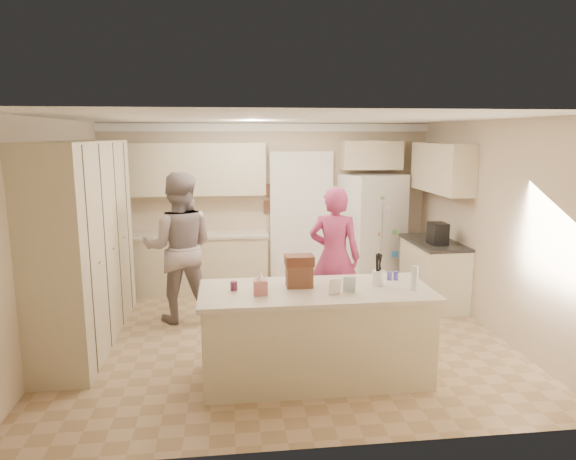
{
  "coord_description": "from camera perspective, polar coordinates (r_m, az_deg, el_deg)",
  "views": [
    {
      "loc": [
        -0.65,
        -5.89,
        2.42
      ],
      "look_at": [
        0.1,
        0.35,
        1.25
      ],
      "focal_mm": 32.0,
      "sensor_mm": 36.0,
      "label": 1
    }
  ],
  "objects": [
    {
      "name": "wall_frame_lower",
      "position": [
        8.26,
        -2.15,
        2.61
      ],
      "size": [
        0.15,
        0.02,
        0.2
      ],
      "primitive_type": "cube",
      "color": "brown",
      "rests_on": "wall_back"
    },
    {
      "name": "wall_left",
      "position": [
        6.3,
        -24.85,
        -0.67
      ],
      "size": [
        0.02,
        4.6,
        2.6
      ],
      "primitive_type": "cube",
      "color": "beige",
      "rests_on": "ground"
    },
    {
      "name": "teen_boy",
      "position": [
        6.8,
        -12.01,
        -1.92
      ],
      "size": [
        0.96,
        0.75,
        1.96
      ],
      "primitive_type": "imported",
      "rotation": [
        0.0,
        0.0,
        3.13
      ],
      "color": "gray",
      "rests_on": "floor"
    },
    {
      "name": "back_countertop",
      "position": [
        8.04,
        -10.3,
        -0.53
      ],
      "size": [
        2.24,
        0.63,
        0.04
      ],
      "primitive_type": "cube",
      "color": "beige",
      "rests_on": "back_base_cab"
    },
    {
      "name": "back_upper_cab",
      "position": [
        8.04,
        -10.48,
        6.67
      ],
      "size": [
        2.2,
        0.35,
        0.8
      ],
      "primitive_type": "cube",
      "color": "#C2B999",
      "rests_on": "wall_back"
    },
    {
      "name": "utensil_crock",
      "position": [
        5.26,
        10.03,
        -5.28
      ],
      "size": [
        0.13,
        0.13,
        0.15
      ],
      "primitive_type": "cylinder",
      "color": "white",
      "rests_on": "island_top"
    },
    {
      "name": "pantry_bank",
      "position": [
        6.43,
        -21.6,
        -1.37
      ],
      "size": [
        0.6,
        2.6,
        2.35
      ],
      "primitive_type": "cube",
      "color": "#C2B999",
      "rests_on": "floor"
    },
    {
      "name": "tissue_plume",
      "position": [
        4.88,
        -3.09,
        -5.1
      ],
      "size": [
        0.08,
        0.08,
        0.08
      ],
      "primitive_type": "cone",
      "color": "white",
      "rests_on": "tissue_box"
    },
    {
      "name": "shaker_salt",
      "position": [
        5.47,
        11.22,
        -5.01
      ],
      "size": [
        0.05,
        0.05,
        0.09
      ],
      "primitive_type": "cylinder",
      "color": "#4644AB",
      "rests_on": "island_top"
    },
    {
      "name": "wall_back",
      "position": [
        8.3,
        -2.31,
        2.78
      ],
      "size": [
        5.2,
        0.02,
        2.6
      ],
      "primitive_type": "cube",
      "color": "beige",
      "rests_on": "ground"
    },
    {
      "name": "dollhouse_roof",
      "position": [
        5.08,
        1.26,
        -3.38
      ],
      "size": [
        0.28,
        0.2,
        0.1
      ],
      "primitive_type": "cube",
      "color": "#592D1E",
      "rests_on": "dollhouse_body"
    },
    {
      "name": "back_base_cab",
      "position": [
        8.14,
        -10.19,
        -3.69
      ],
      "size": [
        2.2,
        0.6,
        0.88
      ],
      "primitive_type": "cube",
      "color": "#C2B999",
      "rests_on": "floor"
    },
    {
      "name": "coffee_maker",
      "position": [
        7.41,
        16.31,
        -0.37
      ],
      "size": [
        0.22,
        0.28,
        0.3
      ],
      "primitive_type": "cube",
      "color": "black",
      "rests_on": "right_countertop"
    },
    {
      "name": "refrigerator",
      "position": [
        8.43,
        9.29,
        0.02
      ],
      "size": [
        1.07,
        0.95,
        1.8
      ],
      "primitive_type": "cube",
      "rotation": [
        0.0,
        0.0,
        0.32
      ],
      "color": "white",
      "rests_on": "floor"
    },
    {
      "name": "ceiling",
      "position": [
        5.92,
        -0.57,
        12.39
      ],
      "size": [
        5.2,
        4.6,
        0.02
      ],
      "primitive_type": "cube",
      "color": "white",
      "rests_on": "wall_back"
    },
    {
      "name": "over_fridge_cab",
      "position": [
        8.34,
        9.25,
        8.21
      ],
      "size": [
        0.95,
        0.35,
        0.45
      ],
      "primitive_type": "cube",
      "color": "#C2B999",
      "rests_on": "wall_back"
    },
    {
      "name": "wall_frame_upper",
      "position": [
        8.23,
        -2.16,
        4.47
      ],
      "size": [
        0.15,
        0.02,
        0.2
      ],
      "primitive_type": "cube",
      "color": "brown",
      "rests_on": "wall_back"
    },
    {
      "name": "right_countertop",
      "position": [
        7.64,
        15.93,
        -1.34
      ],
      "size": [
        0.63,
        1.24,
        0.04
      ],
      "primitive_type": "cube",
      "color": "#2D2B28",
      "rests_on": "right_base_cab"
    },
    {
      "name": "fridge_handle_r",
      "position": [
        8.07,
        10.39,
        0.59
      ],
      "size": [
        0.02,
        0.02,
        0.85
      ],
      "primitive_type": "cylinder",
      "color": "silver",
      "rests_on": "refrigerator"
    },
    {
      "name": "floor",
      "position": [
        6.4,
        -0.53,
        -11.76
      ],
      "size": [
        5.2,
        4.6,
        0.02
      ],
      "primitive_type": "cube",
      "color": "tan",
      "rests_on": "ground"
    },
    {
      "name": "fridge_dispenser",
      "position": [
        7.98,
        8.55,
        1.27
      ],
      "size": [
        0.22,
        0.03,
        0.35
      ],
      "primitive_type": "cube",
      "color": "black",
      "rests_on": "refrigerator"
    },
    {
      "name": "teen_girl",
      "position": [
        6.53,
        5.18,
        -2.99
      ],
      "size": [
        0.76,
        0.64,
        1.79
      ],
      "primitive_type": "imported",
      "rotation": [
        0.0,
        0.0,
        2.77
      ],
      "color": "#C13F76",
      "rests_on": "floor"
    },
    {
      "name": "wall_right",
      "position": [
        6.82,
        21.81,
        0.34
      ],
      "size": [
        0.02,
        4.6,
        2.6
      ],
      "primitive_type": "cube",
      "color": "beige",
      "rests_on": "ground"
    },
    {
      "name": "water_bottle",
      "position": [
        5.16,
        13.9,
        -5.21
      ],
      "size": [
        0.07,
        0.07,
        0.24
      ],
      "primitive_type": "cylinder",
      "color": "silver",
      "rests_on": "island_top"
    },
    {
      "name": "jam_jar",
      "position": [
        5.05,
        -6.04,
        -6.19
      ],
      "size": [
        0.07,
        0.07,
        0.09
      ],
      "primitive_type": "cylinder",
      "color": "#59263F",
      "rests_on": "island_top"
    },
    {
      "name": "right_upper_cab",
      "position": [
        7.74,
        16.68,
        6.63
      ],
      "size": [
        0.35,
        1.5,
        0.7
      ],
      "primitive_type": "cube",
      "color": "#C2B999",
      "rests_on": "wall_right"
    },
    {
      "name": "greeting_card_b",
      "position": [
        4.98,
        6.82,
        -6.02
      ],
      "size": [
        0.12,
        0.05,
        0.16
      ],
      "primitive_type": "cube",
      "rotation": [
        0.15,
        0.0,
        -0.1
      ],
      "color": "silver",
      "rests_on": "island_top"
    },
    {
      "name": "island_base",
      "position": [
        5.25,
        3.04,
        -11.62
      ],
      "size": [
        2.2,
        0.9,
        0.88
      ],
      "primitive_type": "cube",
      "color": "#C2B999",
      "rests_on": "floor"
    },
    {
      "name": "right_base_cab",
      "position": [
        7.75,
        15.83,
        -4.67
      ],
      "size": [
        0.6,
        1.2,
        0.88
      ],
      "primitive_type": "cube",
      "color": "#C2B999",
      "rests_on": "floor"
    },
    {
      "name": "doorway_casing",
      "position": [
        8.33,
        1.51,
        1.08
      ],
      "size": [
        1.02,
        0.03,
        2.22
      ],
      "primitive_type": "cube",
      "color": "white",
      "rests_on": "floor"
    },
    {
      "name": "fridge_magnets",
      "position": [
        8.08,
        10.0,
        -0.45
      ],
      "size": [
        0.76,
        0.02,
        1.44
      ],
      "primitive_type": null,
      "color": "tan",
      "rests_on": "refrigerator"
    },
    {
      "name": "fridge_handle_l",
      "position": [
        8.04,
        9.71,
        0.58
      ],
      "size": [
        0.02,
        0.02,
        0.85
      ],
      "primitive_type": "cylinder",
      "color": "silver",
      "rests_on": "refrigerator"
    },
    {
      "name": "dollhouse_body",
      "position": [
        5.13,
        1.25,
        -5.12
      ],
      "size": [
        0.26,
        0.18,
        0.22
      ],
      "primitive_type": "cube",
      "color": "brown",
      "rests_on": "island_top"
    },
    {
      "name": "island_top",
      "position": [
        5.09,
        3.09,
        -6.82
      ],
      "size": [
        2.28,
        0.96,
        0.05
      ],
      "primitive_type": "cube",
      "color": "beige",
      "rests_on": "island_base"
    },
    {
      "name": "greeting_card_a",
      "position": [
        4.9,
        5.25,
        -6.26
      ],
      "size": [
        0.12,
        0.06,
        0.16
      ],
      "primitive_type": "cube",
      "rotation": [
        0.15,
        0.0,
        0.2
      ],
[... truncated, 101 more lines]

